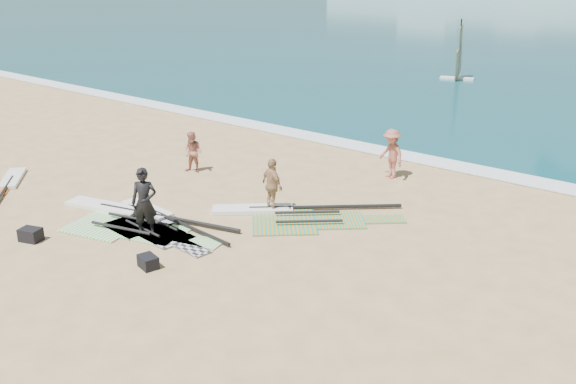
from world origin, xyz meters
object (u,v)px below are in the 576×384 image
Objects in this scene: rig_orange at (291,215)px; rig_green at (126,219)px; person_wetsuit at (144,203)px; gear_bag_near at (31,235)px; beachgoer_mid at (391,154)px; rig_grey at (154,222)px; gear_bag_far at (148,262)px; beachgoer_back at (272,185)px; beachgoer_left at (193,152)px.

rig_green is at bearing -179.41° from rig_orange.
gear_bag_near is at bearing -170.12° from person_wetsuit.
beachgoer_mid is (4.82, 11.00, 0.70)m from gear_bag_near.
rig_green is at bearing -149.49° from rig_grey.
beachgoer_mid is at bearing 50.08° from rig_green.
person_wetsuit reaches higher than gear_bag_near.
beachgoer_back is (-0.11, 4.92, 0.68)m from gear_bag_far.
rig_orange is at bearing 28.26° from rig_green.
person_wetsuit is (0.55, -0.70, 0.93)m from rig_grey.
beachgoer_mid reaches higher than rig_green.
rig_grey is 4.07m from rig_orange.
beachgoer_mid is at bearing 16.08° from beachgoer_left.
rig_orange is at bearing 51.75° from rig_grey.
beachgoer_mid reaches higher than beachgoer_left.
gear_bag_near is at bearing -165.72° from gear_bag_far.
gear_bag_far reaches higher than rig_grey.
rig_orange is at bearing 82.85° from gear_bag_far.
rig_green is at bearing -85.24° from beachgoer_left.
person_wetsuit reaches higher than beachgoer_left.
rig_grey is at bearing -89.72° from beachgoer_mid.
beachgoer_back is at bearing 57.89° from gear_bag_near.
rig_grey is 2.78× the size of beachgoer_mid.
beachgoer_left is (-2.69, 4.09, 0.70)m from rig_grey.
beachgoer_mid is at bearing 66.35° from gear_bag_near.
rig_grey is 2.50× the size of person_wetsuit.
rig_green is 3.40m from gear_bag_far.
person_wetsuit is at bearing 141.96° from gear_bag_far.
gear_bag_near is 0.32× the size of beachgoer_mid.
rig_green is at bearing 72.53° from gear_bag_near.
beachgoer_back is (1.52, 3.64, -0.14)m from person_wetsuit.
beachgoer_left is at bearing 128.52° from rig_grey.
gear_bag_far reaches higher than rig_green.
rig_grey is at bearing 137.72° from gear_bag_far.
gear_bag_near is at bearing 74.09° from beachgoer_back.
beachgoer_mid is at bearing 73.54° from rig_grey.
beachgoer_left is 7.10m from beachgoer_mid.
rig_grey is 3.28× the size of beachgoer_left.
beachgoer_left is 0.89× the size of beachgoer_back.
beachgoer_mid is (4.01, 8.44, 0.83)m from rig_green.
rig_grey is 2.92× the size of beachgoer_back.
person_wetsuit is at bearing 83.50° from beachgoer_back.
rig_green is 4.93m from rig_orange.
rig_orange is (3.62, 3.34, -0.00)m from rig_green.
beachgoer_mid is at bearing 37.09° from person_wetsuit.
beachgoer_mid is at bearing 43.39° from rig_orange.
beachgoer_left reaches higher than rig_green.
gear_bag_far is at bearing -42.49° from rig_green.
rig_grey is 0.93× the size of rig_orange.
rig_green is 3.68× the size of beachgoer_back.
beachgoer_left is (-5.49, 1.13, 0.70)m from rig_orange.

